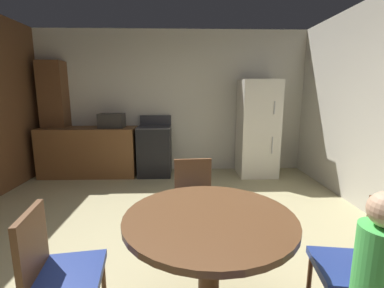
{
  "coord_description": "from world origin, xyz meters",
  "views": [
    {
      "loc": [
        0.21,
        -2.16,
        1.53
      ],
      "look_at": [
        0.31,
        1.03,
        0.92
      ],
      "focal_mm": 25.09,
      "sensor_mm": 36.0,
      "label": 1
    }
  ],
  "objects_px": {
    "dining_table": "(209,239)",
    "chair_east": "(362,262)",
    "microwave": "(112,121)",
    "refrigerator": "(257,128)",
    "chair_north": "(194,197)",
    "oven_range": "(155,150)",
    "chair_west": "(56,268)"
  },
  "relations": [
    {
      "from": "chair_north",
      "to": "oven_range",
      "type": "bearing_deg",
      "value": -168.96
    },
    {
      "from": "chair_east",
      "to": "oven_range",
      "type": "bearing_deg",
      "value": -56.46
    },
    {
      "from": "microwave",
      "to": "dining_table",
      "type": "height_order",
      "value": "microwave"
    },
    {
      "from": "oven_range",
      "to": "chair_west",
      "type": "height_order",
      "value": "oven_range"
    },
    {
      "from": "dining_table",
      "to": "chair_west",
      "type": "bearing_deg",
      "value": -171.69
    },
    {
      "from": "chair_north",
      "to": "refrigerator",
      "type": "bearing_deg",
      "value": 147.94
    },
    {
      "from": "dining_table",
      "to": "chair_north",
      "type": "distance_m",
      "value": 0.94
    },
    {
      "from": "chair_east",
      "to": "chair_north",
      "type": "xyz_separation_m",
      "value": [
        -0.99,
        1.08,
        0.0
      ]
    },
    {
      "from": "chair_north",
      "to": "chair_west",
      "type": "bearing_deg",
      "value": -42.75
    },
    {
      "from": "chair_west",
      "to": "oven_range",
      "type": "bearing_deg",
      "value": 77.98
    },
    {
      "from": "refrigerator",
      "to": "microwave",
      "type": "distance_m",
      "value": 2.69
    },
    {
      "from": "dining_table",
      "to": "chair_east",
      "type": "distance_m",
      "value": 0.94
    },
    {
      "from": "dining_table",
      "to": "chair_west",
      "type": "xyz_separation_m",
      "value": [
        -0.93,
        -0.14,
        -0.09
      ]
    },
    {
      "from": "dining_table",
      "to": "chair_north",
      "type": "bearing_deg",
      "value": 93.81
    },
    {
      "from": "chair_east",
      "to": "chair_west",
      "type": "height_order",
      "value": "same"
    },
    {
      "from": "chair_east",
      "to": "chair_north",
      "type": "height_order",
      "value": "same"
    },
    {
      "from": "microwave",
      "to": "chair_north",
      "type": "bearing_deg",
      "value": -59.67
    },
    {
      "from": "oven_range",
      "to": "chair_west",
      "type": "distance_m",
      "value": 3.5
    },
    {
      "from": "oven_range",
      "to": "chair_west",
      "type": "xyz_separation_m",
      "value": [
        -0.23,
        -3.49,
        0.03
      ]
    },
    {
      "from": "dining_table",
      "to": "refrigerator",
      "type": "bearing_deg",
      "value": 69.9
    },
    {
      "from": "microwave",
      "to": "dining_table",
      "type": "relative_size",
      "value": 0.4
    },
    {
      "from": "chair_west",
      "to": "microwave",
      "type": "bearing_deg",
      "value": 90.59
    },
    {
      "from": "chair_west",
      "to": "chair_north",
      "type": "distance_m",
      "value": 1.38
    },
    {
      "from": "oven_range",
      "to": "chair_north",
      "type": "xyz_separation_m",
      "value": [
        0.64,
        -2.42,
        0.03
      ]
    },
    {
      "from": "microwave",
      "to": "chair_east",
      "type": "height_order",
      "value": "microwave"
    },
    {
      "from": "microwave",
      "to": "chair_north",
      "type": "relative_size",
      "value": 0.51
    },
    {
      "from": "oven_range",
      "to": "microwave",
      "type": "relative_size",
      "value": 2.5
    },
    {
      "from": "chair_east",
      "to": "chair_west",
      "type": "relative_size",
      "value": 1.0
    },
    {
      "from": "chair_west",
      "to": "refrigerator",
      "type": "bearing_deg",
      "value": 49.81
    },
    {
      "from": "refrigerator",
      "to": "chair_east",
      "type": "xyz_separation_m",
      "value": [
        -0.28,
        -3.44,
        -0.38
      ]
    },
    {
      "from": "dining_table",
      "to": "chair_east",
      "type": "relative_size",
      "value": 1.26
    },
    {
      "from": "microwave",
      "to": "chair_west",
      "type": "height_order",
      "value": "microwave"
    }
  ]
}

